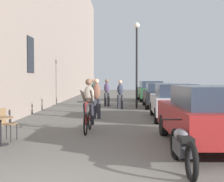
% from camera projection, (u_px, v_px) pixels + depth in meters
% --- Properties ---
extents(cafe_table_mid, '(0.64, 0.64, 0.72)m').
position_uv_depth(cafe_table_mid, '(1.00, 125.00, 8.31)').
color(cafe_table_mid, black).
rests_on(cafe_table_mid, ground_plane).
extents(cafe_chair_mid_toward_street, '(0.45, 0.45, 0.89)m').
position_uv_depth(cafe_chair_mid_toward_street, '(6.00, 122.00, 8.91)').
color(cafe_chair_mid_toward_street, black).
rests_on(cafe_chair_mid_toward_street, ground_plane).
extents(cyclist_on_bicycle, '(0.52, 1.76, 1.74)m').
position_uv_depth(cyclist_on_bicycle, '(88.00, 106.00, 10.45)').
color(cyclist_on_bicycle, black).
rests_on(cyclist_on_bicycle, ground_plane).
extents(pedestrian_near, '(0.37, 0.28, 1.71)m').
position_uv_depth(pedestrian_near, '(97.00, 96.00, 13.71)').
color(pedestrian_near, '#26262D').
rests_on(pedestrian_near, ground_plane).
extents(pedestrian_mid, '(0.38, 0.30, 1.71)m').
position_uv_depth(pedestrian_mid, '(94.00, 94.00, 15.86)').
color(pedestrian_mid, '#26262D').
rests_on(pedestrian_mid, ground_plane).
extents(pedestrian_far, '(0.36, 0.27, 1.63)m').
position_uv_depth(pedestrian_far, '(120.00, 93.00, 18.02)').
color(pedestrian_far, '#26262D').
rests_on(pedestrian_far, ground_plane).
extents(pedestrian_furthest, '(0.36, 0.27, 1.68)m').
position_uv_depth(pedestrian_furthest, '(107.00, 91.00, 19.73)').
color(pedestrian_furthest, '#26262D').
rests_on(pedestrian_furthest, ground_plane).
extents(street_lamp, '(0.32, 0.32, 4.90)m').
position_uv_depth(street_lamp, '(137.00, 54.00, 18.43)').
color(street_lamp, black).
rests_on(street_lamp, ground_plane).
extents(parked_car_nearest, '(1.91, 4.36, 1.54)m').
position_uv_depth(parked_car_nearest, '(206.00, 115.00, 8.14)').
color(parked_car_nearest, maroon).
rests_on(parked_car_nearest, ground_plane).
extents(parked_car_second, '(1.91, 4.27, 1.50)m').
position_uv_depth(parked_car_second, '(174.00, 101.00, 13.45)').
color(parked_car_second, '#B7B7BC').
rests_on(parked_car_second, ground_plane).
extents(parked_car_third, '(1.79, 4.10, 1.45)m').
position_uv_depth(parked_car_third, '(159.00, 95.00, 19.05)').
color(parked_car_third, black).
rests_on(parked_car_third, ground_plane).
extents(parked_car_fourth, '(1.88, 4.29, 1.51)m').
position_uv_depth(parked_car_fourth, '(150.00, 91.00, 24.34)').
color(parked_car_fourth, '#23512D').
rests_on(parked_car_fourth, ground_plane).
extents(parked_motorcycle, '(0.62, 2.15, 0.92)m').
position_uv_depth(parked_motorcycle, '(182.00, 147.00, 6.18)').
color(parked_motorcycle, black).
rests_on(parked_motorcycle, ground_plane).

